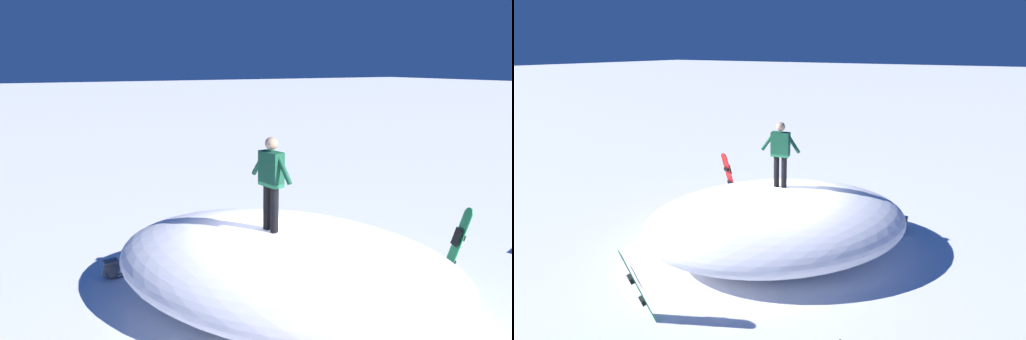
% 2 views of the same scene
% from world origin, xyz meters
% --- Properties ---
extents(ground, '(240.00, 240.00, 0.00)m').
position_xyz_m(ground, '(0.00, 0.00, 0.00)').
color(ground, white).
extents(snow_mound, '(7.62, 7.93, 1.62)m').
position_xyz_m(snow_mound, '(0.14, 0.05, 0.81)').
color(snow_mound, white).
rests_on(snow_mound, ground).
extents(snowboarder_standing, '(0.31, 1.01, 1.67)m').
position_xyz_m(snowboarder_standing, '(-0.17, -0.06, 2.58)').
color(snowboarder_standing, black).
rests_on(snowboarder_standing, snow_mound).
extents(snowboard_secondary_upright, '(0.54, 0.45, 1.66)m').
position_xyz_m(snowboard_secondary_upright, '(3.80, -0.88, 0.86)').
color(snowboard_secondary_upright, '#1E8C47').
rests_on(snowboard_secondary_upright, ground).
extents(backpack_near, '(0.53, 0.30, 0.42)m').
position_xyz_m(backpack_near, '(-2.55, 2.67, 0.22)').
color(backpack_near, '#4C4C51').
rests_on(backpack_near, ground).
extents(backpack_far, '(0.67, 0.36, 0.35)m').
position_xyz_m(backpack_far, '(2.81, 2.72, 0.18)').
color(backpack_far, '#383D23').
rests_on(backpack_far, ground).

